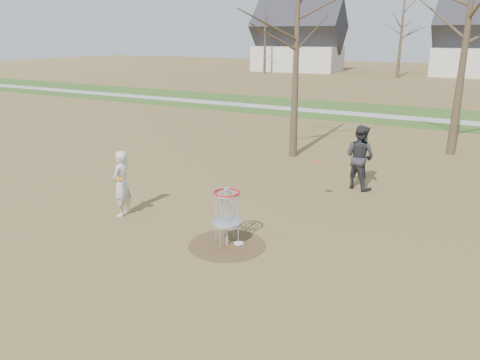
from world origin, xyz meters
name	(u,v)px	position (x,y,z in m)	size (l,w,h in m)	color
ground	(227,245)	(0.00, 0.00, 0.00)	(160.00, 160.00, 0.00)	brown
green_band	(405,115)	(0.00, 21.00, 0.01)	(160.00, 8.00, 0.01)	#2D5119
footpath	(402,118)	(0.00, 20.00, 0.01)	(160.00, 1.50, 0.01)	#9E9E99
dirt_circle	(227,245)	(0.00, 0.00, 0.01)	(1.80, 1.80, 0.01)	#47331E
player_standing	(122,184)	(-3.43, 0.28, 0.88)	(0.65, 0.42, 1.77)	silver
player_throwing	(360,157)	(1.44, 5.68, 1.01)	(0.98, 0.77, 2.03)	#2C2D30
disc_grounded	(239,243)	(0.21, 0.19, 0.02)	(0.22, 0.22, 0.02)	white
discs_in_play	(228,169)	(-1.10, 1.89, 1.20)	(4.24, 3.83, 0.20)	#FF540D
disc_golf_basket	(227,208)	(0.00, 0.00, 0.91)	(0.64, 0.64, 1.35)	#9EA3AD
bare_trees	(470,26)	(1.78, 35.79, 5.35)	(52.62, 44.98, 9.00)	#382B1E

